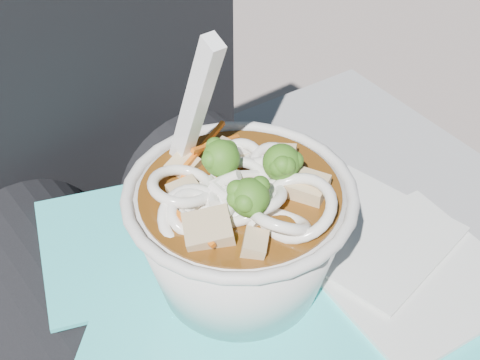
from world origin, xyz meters
TOP-DOWN VIEW (x-y plane):
  - lap at (0.00, 0.00)m, footprint 0.36×0.48m
  - person_body at (0.00, 0.09)m, footprint 0.34×0.94m
  - plastic_bag at (0.01, -0.03)m, footprint 0.34×0.37m
  - napkins at (0.11, -0.06)m, footprint 0.15×0.20m
  - udon_bowl at (0.00, -0.00)m, footprint 0.19×0.19m

SIDE VIEW (x-z plane):
  - lap at x=0.00m, z-range 0.42..0.58m
  - person_body at x=0.00m, z-range 0.04..1.02m
  - plastic_bag at x=0.01m, z-range 0.58..0.60m
  - napkins at x=0.11m, z-range 0.60..0.60m
  - udon_bowl at x=0.00m, z-range 0.55..0.76m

